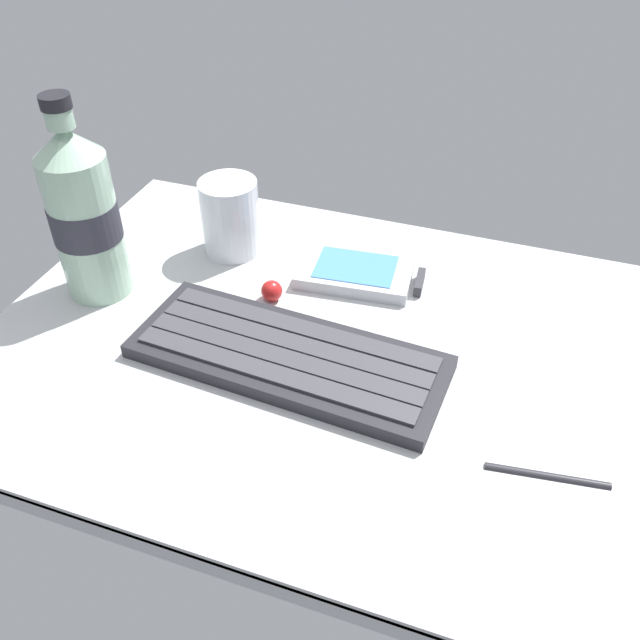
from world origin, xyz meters
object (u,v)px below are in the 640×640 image
Objects in this scene: handheld_device at (361,273)px; trackball_mouse at (272,291)px; juice_cup at (231,220)px; stylus_pen at (548,474)px; keyboard at (288,356)px; water_bottle at (84,214)px.

handheld_device is 10.06cm from trackball_mouse.
trackball_mouse is at bearing -139.62° from handheld_device.
juice_cup reaches higher than stylus_pen.
handheld_device is at bearing 40.38° from trackball_mouse.
water_bottle is at bearing 169.54° from keyboard.
juice_cup is 15.90cm from water_bottle.
keyboard is 3.13× the size of stylus_pen.
trackball_mouse reaches higher than handheld_device.
water_bottle is 19.79cm from trackball_mouse.
handheld_device is (2.59, 14.87, -0.08)cm from keyboard.
stylus_pen is at bearing -25.65° from trackball_mouse.
trackball_mouse is at bearing -42.83° from juice_cup.
trackball_mouse is at bearing 13.23° from water_bottle.
juice_cup reaches higher than keyboard.
stylus_pen is at bearing -29.89° from juice_cup.
trackball_mouse is at bearing 147.09° from stylus_pen.
handheld_device is at bearing 22.84° from water_bottle.
juice_cup is at bearing 177.57° from handheld_device.
keyboard is 24.34cm from stylus_pen.
trackball_mouse is (17.66, 4.15, -7.91)cm from water_bottle.
juice_cup is at bearing 129.51° from keyboard.
juice_cup is 3.86× the size of trackball_mouse.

